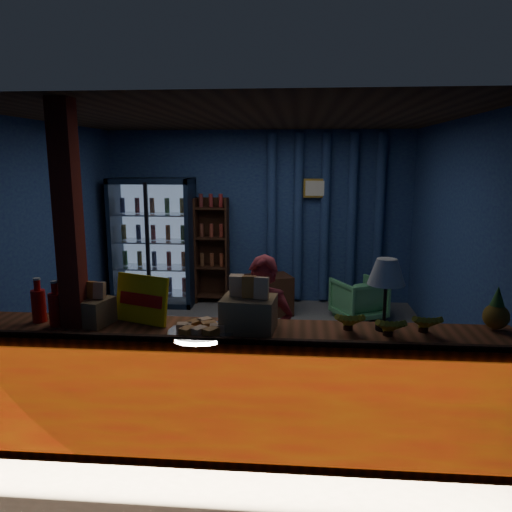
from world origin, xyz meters
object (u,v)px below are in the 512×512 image
at_px(table_lamp, 386,275).
at_px(shopkeeper, 264,337).
at_px(pastry_tray, 201,331).
at_px(green_chair, 359,299).

bearing_deg(table_lamp, shopkeeper, 154.30).
xyz_separation_m(pastry_tray, table_lamp, (1.31, 0.21, 0.39)).
bearing_deg(green_chair, table_lamp, 59.30).
bearing_deg(pastry_tray, table_lamp, 9.01).
xyz_separation_m(shopkeeper, pastry_tray, (-0.40, -0.65, 0.28)).
bearing_deg(pastry_tray, shopkeeper, 58.00).
bearing_deg(table_lamp, pastry_tray, -170.99).
height_order(shopkeeper, green_chair, shopkeeper).
bearing_deg(shopkeeper, table_lamp, -9.61).
relative_size(green_chair, table_lamp, 1.18).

